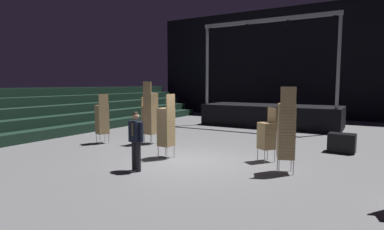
% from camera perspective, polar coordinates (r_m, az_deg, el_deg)
% --- Properties ---
extents(ground_plane, '(22.00, 30.00, 0.10)m').
position_cam_1_polar(ground_plane, '(10.14, -0.95, -8.62)').
color(ground_plane, slate).
extents(arena_end_wall, '(22.00, 0.30, 8.00)m').
position_cam_1_polar(arena_end_wall, '(24.00, 18.15, 9.13)').
color(arena_end_wall, black).
rests_on(arena_end_wall, ground_plane).
extents(bleacher_bank_left, '(3.75, 24.00, 2.25)m').
position_cam_1_polar(bleacher_bank_left, '(17.09, -26.21, 0.65)').
color(bleacher_bank_left, black).
rests_on(bleacher_bank_left, ground_plane).
extents(stage_riser, '(7.66, 2.97, 5.93)m').
position_cam_1_polar(stage_riser, '(18.68, 14.27, 0.14)').
color(stage_riser, black).
rests_on(stage_riser, ground_plane).
extents(man_with_tie, '(0.57, 0.32, 1.69)m').
position_cam_1_polar(man_with_tie, '(8.90, -10.28, -4.12)').
color(man_with_tie, black).
rests_on(man_with_tie, ground_plane).
extents(chair_stack_front_left, '(0.47, 0.47, 2.56)m').
position_cam_1_polar(chair_stack_front_left, '(12.85, -7.59, 0.39)').
color(chair_stack_front_left, '#B2B5BA').
rests_on(chair_stack_front_left, ground_plane).
extents(chair_stack_mid_left, '(0.57, 0.57, 2.05)m').
position_cam_1_polar(chair_stack_mid_left, '(13.36, -16.17, -0.67)').
color(chair_stack_mid_left, '#B2B5BA').
rests_on(chair_stack_mid_left, ground_plane).
extents(chair_stack_mid_right, '(0.50, 0.50, 1.79)m').
position_cam_1_polar(chair_stack_mid_right, '(16.14, -8.26, 0.12)').
color(chair_stack_mid_right, '#B2B5BA').
rests_on(chair_stack_mid_right, ground_plane).
extents(chair_stack_mid_centre, '(0.57, 0.57, 2.39)m').
position_cam_1_polar(chair_stack_mid_centre, '(8.92, 16.91, -2.70)').
color(chair_stack_mid_centre, '#B2B5BA').
rests_on(chair_stack_mid_centre, ground_plane).
extents(chair_stack_rear_left, '(0.47, 0.47, 2.14)m').
position_cam_1_polar(chair_stack_rear_left, '(10.33, -4.75, -2.05)').
color(chair_stack_rear_left, '#B2B5BA').
rests_on(chair_stack_rear_left, ground_plane).
extents(chair_stack_rear_right, '(0.62, 0.62, 1.71)m').
position_cam_1_polar(chair_stack_rear_right, '(10.14, 13.57, -3.54)').
color(chair_stack_rear_right, '#B2B5BA').
rests_on(chair_stack_rear_right, ground_plane).
extents(equipment_road_case, '(0.93, 0.64, 0.69)m').
position_cam_1_polar(equipment_road_case, '(12.47, 25.79, -4.64)').
color(equipment_road_case, black).
rests_on(equipment_road_case, ground_plane).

